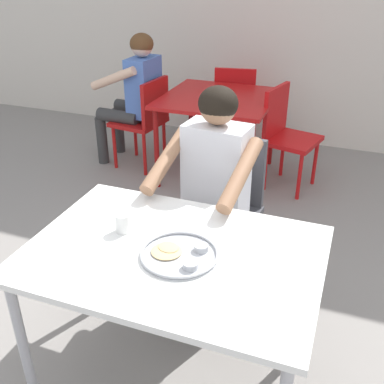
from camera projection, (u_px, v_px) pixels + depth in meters
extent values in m
cube|color=gray|center=(164.00, 366.00, 2.29)|extent=(12.00, 12.00, 0.05)
cube|color=white|center=(173.00, 254.00, 1.89)|extent=(1.22, 0.85, 0.03)
cylinder|color=#B2B2B7|center=(23.00, 344.00, 1.93)|extent=(0.04, 0.04, 0.69)
cylinder|color=#B2B2B7|center=(109.00, 250.00, 2.53)|extent=(0.04, 0.04, 0.69)
cylinder|color=#B2B2B7|center=(309.00, 297.00, 2.19)|extent=(0.04, 0.04, 0.69)
cylinder|color=#B7BABF|center=(179.00, 256.00, 1.85)|extent=(0.32, 0.32, 0.01)
torus|color=#B7BABF|center=(179.00, 253.00, 1.85)|extent=(0.32, 0.32, 0.01)
cylinder|color=#B2B5BA|center=(190.00, 265.00, 1.77)|extent=(0.06, 0.06, 0.03)
cylinder|color=#C65119|center=(190.00, 264.00, 1.76)|extent=(0.05, 0.05, 0.01)
cylinder|color=#B2B5BA|center=(201.00, 247.00, 1.87)|extent=(0.06, 0.06, 0.03)
cylinder|color=maroon|center=(201.00, 246.00, 1.87)|extent=(0.05, 0.05, 0.01)
ellipsoid|color=#DBB77A|center=(167.00, 251.00, 1.86)|extent=(0.14, 0.14, 0.01)
ellipsoid|color=#D6B278|center=(168.00, 247.00, 1.88)|extent=(0.11, 0.10, 0.01)
cylinder|color=white|center=(123.00, 223.00, 2.00)|extent=(0.07, 0.07, 0.09)
cylinder|color=#593319|center=(123.00, 218.00, 1.99)|extent=(0.06, 0.06, 0.02)
cube|color=#3F3F44|center=(218.00, 218.00, 2.67)|extent=(0.47, 0.48, 0.04)
cube|color=#3F3F44|center=(232.00, 169.00, 2.72)|extent=(0.41, 0.08, 0.43)
cylinder|color=#3F3F44|center=(232.00, 274.00, 2.56)|extent=(0.03, 0.03, 0.42)
cylinder|color=#3F3F44|center=(178.00, 258.00, 2.70)|extent=(0.03, 0.03, 0.42)
cylinder|color=#3F3F44|center=(253.00, 242.00, 2.85)|extent=(0.03, 0.03, 0.42)
cylinder|color=#3F3F44|center=(203.00, 229.00, 2.98)|extent=(0.03, 0.03, 0.42)
cylinder|color=#313131|center=(209.00, 300.00, 2.35)|extent=(0.10, 0.10, 0.46)
cylinder|color=#313131|center=(226.00, 238.00, 2.38)|extent=(0.16, 0.41, 0.12)
cylinder|color=#313131|center=(159.00, 284.00, 2.47)|extent=(0.10, 0.10, 0.46)
cylinder|color=#313131|center=(176.00, 224.00, 2.50)|extent=(0.16, 0.41, 0.12)
cube|color=silver|center=(216.00, 171.00, 2.47)|extent=(0.36, 0.23, 0.53)
cylinder|color=#996B4C|center=(241.00, 174.00, 2.20)|extent=(0.12, 0.46, 0.25)
cylinder|color=#996B4C|center=(167.00, 159.00, 2.36)|extent=(0.12, 0.46, 0.25)
sphere|color=#996B4C|center=(218.00, 106.00, 2.30)|extent=(0.19, 0.19, 0.19)
ellipsoid|color=black|center=(218.00, 103.00, 2.29)|extent=(0.21, 0.20, 0.18)
cube|color=#B71414|center=(218.00, 98.00, 3.86)|extent=(0.93, 0.94, 0.03)
cylinder|color=maroon|center=(157.00, 149.00, 3.82)|extent=(0.04, 0.04, 0.70)
cylinder|color=maroon|center=(251.00, 163.00, 3.57)|extent=(0.04, 0.04, 0.70)
cylinder|color=maroon|center=(191.00, 119.00, 4.49)|extent=(0.04, 0.04, 0.70)
cylinder|color=maroon|center=(272.00, 129.00, 4.24)|extent=(0.04, 0.04, 0.70)
cube|color=#B51414|center=(138.00, 122.00, 4.19)|extent=(0.47, 0.47, 0.04)
cube|color=#B51414|center=(155.00, 102.00, 4.01)|extent=(0.09, 0.40, 0.39)
cylinder|color=#B51414|center=(115.00, 147.00, 4.23)|extent=(0.03, 0.03, 0.41)
cylinder|color=#B51414|center=(135.00, 136.00, 4.49)|extent=(0.03, 0.03, 0.41)
cylinder|color=#B51414|center=(145.00, 154.00, 4.09)|extent=(0.03, 0.03, 0.41)
cylinder|color=#B51414|center=(164.00, 142.00, 4.35)|extent=(0.03, 0.03, 0.41)
cube|color=red|center=(293.00, 141.00, 3.78)|extent=(0.48, 0.50, 0.04)
cube|color=red|center=(276.00, 111.00, 3.76)|extent=(0.13, 0.40, 0.41)
cylinder|color=red|center=(315.00, 162.00, 3.93)|extent=(0.03, 0.03, 0.41)
cylinder|color=red|center=(299.00, 177.00, 3.68)|extent=(0.03, 0.03, 0.41)
cylinder|color=red|center=(282.00, 154.00, 4.09)|extent=(0.03, 0.03, 0.41)
cylinder|color=red|center=(265.00, 168.00, 3.84)|extent=(0.03, 0.03, 0.41)
cube|color=red|center=(236.00, 107.00, 4.59)|extent=(0.47, 0.47, 0.04)
cube|color=red|center=(235.00, 90.00, 4.33)|extent=(0.39, 0.10, 0.41)
cylinder|color=red|center=(221.00, 122.00, 4.87)|extent=(0.03, 0.03, 0.41)
cylinder|color=red|center=(252.00, 123.00, 4.81)|extent=(0.03, 0.03, 0.41)
cylinder|color=red|center=(217.00, 132.00, 4.58)|extent=(0.03, 0.03, 0.41)
cylinder|color=red|center=(249.00, 134.00, 4.53)|extent=(0.03, 0.03, 0.41)
cylinder|color=#343434|center=(102.00, 141.00, 4.33)|extent=(0.10, 0.10, 0.45)
cylinder|color=#343434|center=(118.00, 117.00, 4.13)|extent=(0.41, 0.14, 0.12)
cylinder|color=#343434|center=(119.00, 130.00, 4.57)|extent=(0.10, 0.10, 0.45)
cylinder|color=#343434|center=(135.00, 107.00, 4.38)|extent=(0.41, 0.14, 0.12)
cube|color=#4C72C6|center=(144.00, 87.00, 4.06)|extent=(0.22, 0.35, 0.52)
cylinder|color=beige|center=(113.00, 79.00, 3.91)|extent=(0.46, 0.10, 0.25)
cylinder|color=beige|center=(137.00, 69.00, 4.24)|extent=(0.46, 0.10, 0.25)
sphere|color=beige|center=(142.00, 46.00, 3.89)|extent=(0.19, 0.19, 0.19)
ellipsoid|color=brown|center=(142.00, 44.00, 3.89)|extent=(0.21, 0.20, 0.18)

